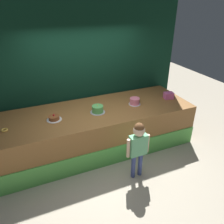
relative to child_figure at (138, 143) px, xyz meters
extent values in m
plane|color=#ADA38E|center=(-0.36, 0.47, -0.74)|extent=(12.00, 12.00, 0.00)
cube|color=brown|center=(-0.36, 1.17, -0.29)|extent=(4.12, 1.39, 0.92)
cube|color=#59B24C|center=(-0.36, 0.46, -0.54)|extent=(4.12, 0.02, 0.41)
cube|color=black|center=(-0.36, 1.96, 0.80)|extent=(4.69, 0.08, 3.09)
cylinder|color=#3F4C8C|center=(-0.07, 0.00, -0.49)|extent=(0.08, 0.08, 0.51)
cylinder|color=#3F4C8C|center=(0.07, 0.00, -0.49)|extent=(0.08, 0.08, 0.51)
cube|color=#66B27F|center=(0.00, 0.00, -0.04)|extent=(0.32, 0.14, 0.40)
cylinder|color=beige|center=(-0.19, 0.00, -0.05)|extent=(0.06, 0.06, 0.36)
cylinder|color=beige|center=(0.19, 0.00, -0.05)|extent=(0.06, 0.06, 0.36)
sphere|color=beige|center=(0.00, 0.00, 0.27)|extent=(0.20, 0.20, 0.20)
sphere|color=brown|center=(0.00, 0.00, 0.32)|extent=(0.17, 0.17, 0.17)
cube|color=pink|center=(1.38, 1.08, 0.25)|extent=(0.23, 0.19, 0.15)
torus|color=#F2BF4C|center=(-2.11, 1.05, 0.19)|extent=(0.12, 0.12, 0.03)
cylinder|color=white|center=(-1.24, 1.10, 0.18)|extent=(0.29, 0.29, 0.01)
cylinder|color=brown|center=(-1.24, 1.10, 0.22)|extent=(0.20, 0.20, 0.07)
sphere|color=red|center=(-1.24, 1.10, 0.28)|extent=(0.04, 0.04, 0.04)
cylinder|color=silver|center=(-0.36, 1.06, 0.18)|extent=(0.30, 0.30, 0.01)
cylinder|color=#59B259|center=(-0.36, 1.06, 0.25)|extent=(0.23, 0.23, 0.14)
cone|color=#F2E566|center=(-0.36, 1.06, 0.34)|extent=(0.02, 0.02, 0.04)
cylinder|color=silver|center=(0.51, 1.10, 0.18)|extent=(0.26, 0.26, 0.01)
cylinder|color=pink|center=(0.51, 1.10, 0.25)|extent=(0.21, 0.21, 0.14)
camera|label=1|loc=(-1.63, -2.67, 2.26)|focal=34.82mm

